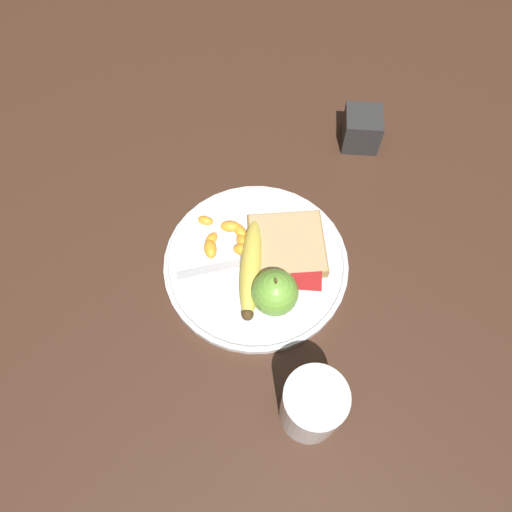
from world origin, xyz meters
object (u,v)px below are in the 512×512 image
Objects in this scene: bread_slice at (287,245)px; fork at (252,261)px; juice_glass at (312,406)px; condiment_caddy at (362,129)px; plate at (256,263)px; banana at (251,268)px; apple at (275,292)px; jam_packet at (306,281)px.

bread_slice is 0.67× the size of fork.
juice_glass reaches higher than condiment_caddy.
condiment_caddy is (0.16, 0.26, 0.02)m from plate.
fork is (-0.01, 0.00, 0.01)m from plate.
juice_glass is at bearing -64.70° from banana.
apple is 0.09m from bread_slice.
apple is 0.60× the size of bread_slice.
bread_slice is (-0.04, 0.25, -0.03)m from juice_glass.
plate is 0.08m from jam_packet.
juice_glass is at bearing -70.03° from apple.
plate is at bearing -149.94° from bread_slice.
juice_glass is at bearing -98.97° from condiment_caddy.
banana is 0.86× the size of fork.
condiment_caddy is (0.08, 0.48, -0.02)m from juice_glass.
plate is 1.71× the size of banana.
condiment_caddy is at bearing 57.94° from plate.
condiment_caddy reaches higher than banana.
apple is (-0.06, 0.16, -0.01)m from juice_glass.
condiment_caddy reaches higher than jam_packet.
bread_slice is (0.01, 0.09, -0.02)m from apple.
apple reaches higher than condiment_caddy.
bread_slice is at bearing 41.41° from banana.
plate is 6.20× the size of jam_packet.
plate is at bearing 116.69° from apple.
banana is 3.64× the size of jam_packet.
banana is at bearing -138.59° from bread_slice.
apple is (0.03, -0.06, 0.04)m from plate.
jam_packet is at bearing -39.28° from fork.
plate is at bearing -27.15° from fork.
bread_slice is at bearing 99.77° from juice_glass.
fork is 0.31m from condiment_caddy.
juice_glass reaches higher than jam_packet.
juice_glass is at bearing -84.56° from fork.
juice_glass is at bearing -86.49° from jam_packet.
plate is 4.39× the size of condiment_caddy.
jam_packet reaches higher than plate.
fork is (-0.09, 0.22, -0.04)m from juice_glass.
condiment_caddy is at bearing 63.36° from bread_slice.
plate is at bearing 72.78° from banana.
juice_glass is 0.56× the size of fork.
juice_glass is 0.22m from banana.
apple is 0.08m from fork.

